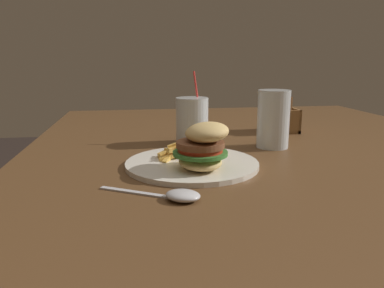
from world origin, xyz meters
name	(u,v)px	position (x,y,z in m)	size (l,w,h in m)	color
dining_table	(278,180)	(0.00, 0.00, 0.67)	(1.66, 1.25, 0.74)	brown
meal_plate_near	(197,155)	(0.11, -0.22, 0.77)	(0.28, 0.28, 0.11)	silver
beer_glass	(274,121)	(-0.05, 0.00, 0.81)	(0.08, 0.08, 0.15)	silver
juice_glass	(192,122)	(-0.13, -0.20, 0.80)	(0.09, 0.09, 0.19)	silver
spoon	(179,195)	(0.27, -0.28, 0.75)	(0.12, 0.17, 0.02)	silver
condiment_caddy	(281,118)	(-0.25, 0.10, 0.78)	(0.10, 0.10, 0.11)	brown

